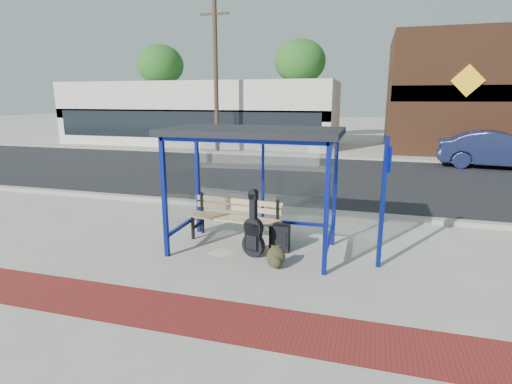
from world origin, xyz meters
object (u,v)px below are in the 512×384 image
(guitar_bag, at_px, (253,234))
(parked_car, at_px, (499,150))
(suitcase, at_px, (281,238))
(bench, at_px, (236,216))
(backpack, at_px, (276,258))

(guitar_bag, xyz_separation_m, parked_car, (7.36, 12.44, 0.34))
(suitcase, bearing_deg, guitar_bag, -137.76)
(bench, height_order, backpack, bench)
(bench, distance_m, parked_car, 14.13)
(backpack, distance_m, parked_car, 14.56)
(suitcase, distance_m, parked_car, 13.89)
(guitar_bag, height_order, suitcase, guitar_bag)
(bench, distance_m, backpack, 1.69)
(parked_car, bearing_deg, suitcase, 156.73)
(guitar_bag, relative_size, suitcase, 2.13)
(backpack, xyz_separation_m, parked_car, (6.82, 12.85, 0.60))
(backpack, bearing_deg, parked_car, 47.97)
(bench, bearing_deg, suitcase, -14.25)
(guitar_bag, bearing_deg, parked_car, 76.11)
(guitar_bag, distance_m, suitcase, 0.63)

